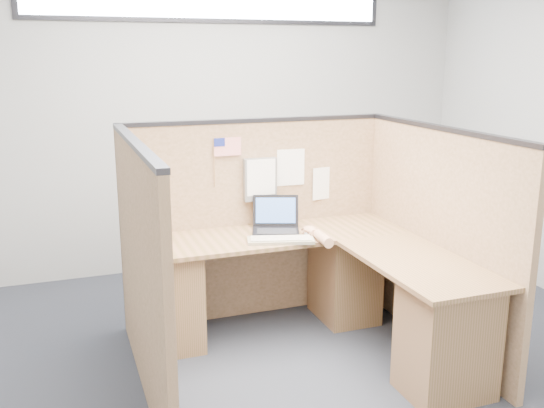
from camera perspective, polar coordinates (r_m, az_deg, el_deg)
name	(u,v)px	position (r m, az deg, el deg)	size (l,w,h in m)	color
floor	(306,371)	(4.06, 3.26, -15.39)	(5.00, 5.00, 0.00)	black
wall_back	(214,119)	(5.71, -5.49, 7.93)	(5.00, 5.00, 0.00)	#A6A9AB
clerestory_window	(212,1)	(5.68, -5.70, 18.51)	(3.30, 0.04, 0.38)	#232328
cubicle_partitions	(283,239)	(4.12, 1.09, -3.28)	(2.06, 1.83, 1.53)	brown
l_desk	(316,294)	(4.19, 4.13, -8.47)	(1.95, 1.75, 0.73)	brown
laptop	(273,223)	(4.42, 0.06, -1.79)	(0.40, 0.42, 0.24)	black
keyboard	(281,240)	(4.17, 0.83, -3.41)	(0.48, 0.28, 0.03)	gray
mouse	(310,233)	(4.32, 3.56, -2.71)	(0.11, 0.06, 0.04)	silver
hand_forearm	(319,236)	(4.21, 4.41, -2.99)	(0.11, 0.37, 0.08)	tan
blue_poster	(138,165)	(4.32, -12.51, 3.57)	(0.16, 0.00, 0.22)	navy
american_flag	(224,149)	(4.41, -4.50, 5.22)	(0.21, 0.01, 0.36)	olive
file_holder	(260,179)	(4.52, -1.12, 2.35)	(0.25, 0.05, 0.32)	slate
paper_left	(291,167)	(4.62, 1.78, 3.46)	(0.22, 0.00, 0.28)	white
paper_right	(324,183)	(4.75, 4.89, 1.95)	(0.20, 0.00, 0.25)	white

